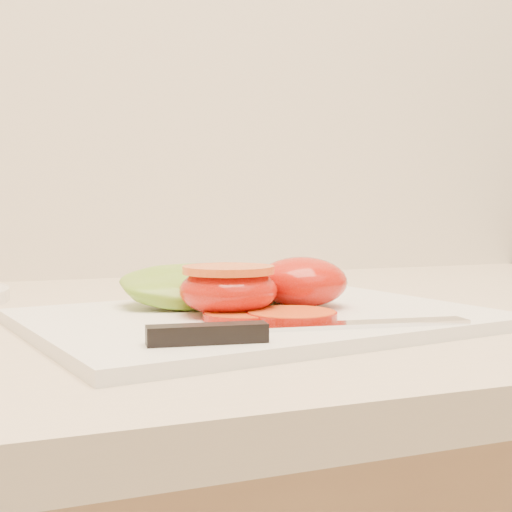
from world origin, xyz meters
name	(u,v)px	position (x,y,z in m)	size (l,w,h in m)	color
cutting_board	(261,319)	(-0.45, 1.58, 0.94)	(0.36, 0.26, 0.01)	white
tomato_half_dome	(302,282)	(-0.40, 1.60, 0.96)	(0.08, 0.08, 0.04)	red
tomato_half_cut	(228,288)	(-0.48, 1.58, 0.96)	(0.08, 0.08, 0.04)	red
tomato_slice_0	(292,316)	(-0.44, 1.54, 0.94)	(0.07, 0.07, 0.01)	orange
tomato_slice_1	(243,316)	(-0.47, 1.55, 0.94)	(0.06, 0.06, 0.01)	orange
lettuce_leaf_0	(203,287)	(-0.47, 1.65, 0.95)	(0.16, 0.10, 0.03)	#72AB2D
lettuce_leaf_1	(244,286)	(-0.43, 1.66, 0.95)	(0.11, 0.08, 0.02)	#72AB2D
knife	(274,330)	(-0.48, 1.48, 0.94)	(0.24, 0.05, 0.01)	silver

